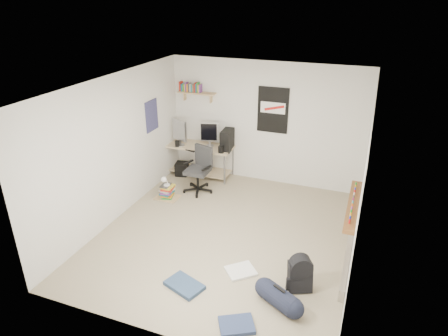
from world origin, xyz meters
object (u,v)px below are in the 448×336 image
(backpack, at_px, (300,276))
(duffel_bag, at_px, (279,297))
(book_stack, at_px, (167,191))
(desk, at_px, (200,159))
(office_chair, at_px, (197,169))

(backpack, relative_size, duffel_bag, 0.80)
(duffel_bag, height_order, book_stack, duffel_bag)
(desk, xyz_separation_m, office_chair, (0.28, -0.74, 0.12))
(desk, height_order, office_chair, office_chair)
(office_chair, distance_m, backpack, 3.27)
(desk, xyz_separation_m, book_stack, (-0.17, -1.21, -0.21))
(office_chair, xyz_separation_m, book_stack, (-0.45, -0.47, -0.34))
(duffel_bag, xyz_separation_m, book_stack, (-2.73, 2.08, 0.01))
(desk, height_order, duffel_bag, desk)
(book_stack, bearing_deg, backpack, -29.62)
(desk, bearing_deg, duffel_bag, -33.27)
(backpack, height_order, book_stack, backpack)
(duffel_bag, relative_size, book_stack, 1.09)
(backpack, xyz_separation_m, duffel_bag, (-0.19, -0.42, -0.06))
(book_stack, bearing_deg, desk, 81.88)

